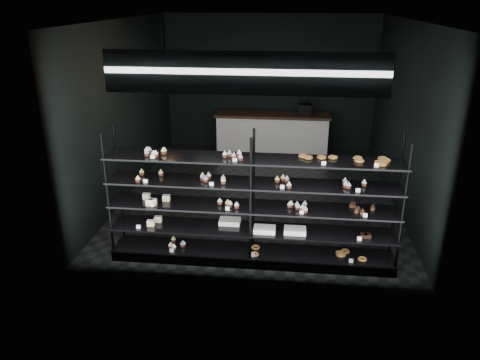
% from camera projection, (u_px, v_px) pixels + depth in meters
% --- Properties ---
extents(room, '(5.01, 6.01, 3.20)m').
position_uv_depth(room, '(261.00, 112.00, 8.46)').
color(room, black).
rests_on(room, ground).
extents(display_shelf, '(4.00, 0.50, 1.91)m').
position_uv_depth(display_shelf, '(251.00, 221.00, 6.55)').
color(display_shelf, black).
rests_on(display_shelf, room).
extents(signage, '(3.30, 0.05, 0.50)m').
position_uv_depth(signage, '(244.00, 73.00, 5.33)').
color(signage, '#0D0E44').
rests_on(signage, room).
extents(pendant_lamp, '(0.29, 0.29, 0.87)m').
position_uv_depth(pendant_lamp, '(164.00, 72.00, 7.34)').
color(pendant_lamp, black).
rests_on(pendant_lamp, room).
extents(service_counter, '(2.70, 0.65, 1.23)m').
position_uv_depth(service_counter, '(273.00, 133.00, 11.16)').
color(service_counter, beige).
rests_on(service_counter, room).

